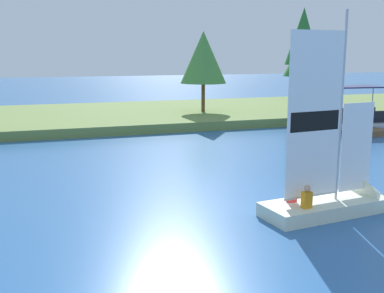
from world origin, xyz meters
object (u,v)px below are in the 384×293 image
(shoreline_tree_centre, at_px, (303,37))
(sailboat, at_px, (344,196))
(shoreline_tree_midleft, at_px, (203,57))
(shoreline_tree_midright, at_px, (302,58))
(wooden_dock, at_px, (347,127))
(pontoon_boat, at_px, (348,119))

(shoreline_tree_centre, distance_m, sailboat, 23.85)
(shoreline_tree_midleft, xyz_separation_m, shoreline_tree_centre, (7.90, -0.81, 1.54))
(shoreline_tree_centre, height_order, shoreline_tree_midright, shoreline_tree_centre)
(shoreline_tree_midleft, bearing_deg, sailboat, -97.65)
(shoreline_tree_centre, height_order, sailboat, shoreline_tree_centre)
(shoreline_tree_midleft, distance_m, sailboat, 21.90)
(shoreline_tree_midright, height_order, wooden_dock, shoreline_tree_midright)
(shoreline_tree_midleft, distance_m, pontoon_boat, 11.32)
(shoreline_tree_midright, bearing_deg, sailboat, -118.66)
(shoreline_tree_midright, xyz_separation_m, wooden_dock, (-4.92, -13.97, -4.33))
(shoreline_tree_midleft, bearing_deg, pontoon_boat, -45.21)
(shoreline_tree_centre, height_order, wooden_dock, shoreline_tree_centre)
(sailboat, bearing_deg, shoreline_tree_midright, 54.61)
(shoreline_tree_midright, bearing_deg, pontoon_boat, -108.97)
(shoreline_tree_centre, xyz_separation_m, pontoon_boat, (-0.43, -6.71, -5.52))
(shoreline_tree_midright, bearing_deg, wooden_dock, -109.39)
(shoreline_tree_midleft, xyz_separation_m, sailboat, (-2.86, -21.31, -4.17))
(shoreline_tree_midright, xyz_separation_m, pontoon_boat, (-4.73, -13.76, -3.85))
(wooden_dock, bearing_deg, shoreline_tree_midright, 70.61)
(sailboat, bearing_deg, shoreline_tree_centre, 55.57)
(wooden_dock, relative_size, pontoon_boat, 0.99)
(pontoon_boat, bearing_deg, shoreline_tree_midright, 77.29)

